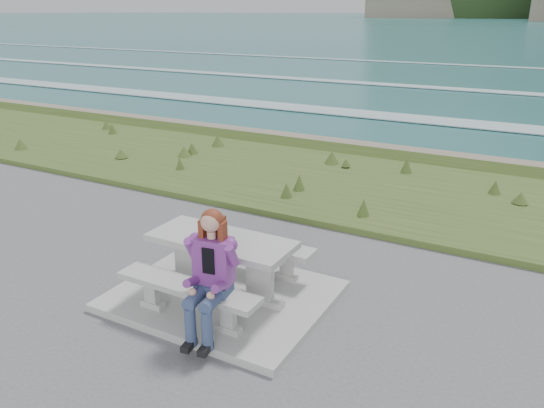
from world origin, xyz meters
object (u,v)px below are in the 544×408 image
at_px(picnic_table, 222,250).
at_px(bench_landward, 188,292).
at_px(seated_woman, 208,292).
at_px(bench_seaward, 251,247).

distance_m(picnic_table, bench_landward, 0.74).
xyz_separation_m(picnic_table, bench_landward, (0.00, -0.70, -0.23)).
relative_size(picnic_table, seated_woman, 1.27).
bearing_deg(bench_landward, seated_woman, -18.97).
distance_m(picnic_table, seated_woman, 0.92).
distance_m(picnic_table, bench_seaward, 0.74).
distance_m(bench_landward, seated_woman, 0.44).
xyz_separation_m(picnic_table, seated_woman, (0.39, -0.83, -0.06)).
relative_size(picnic_table, bench_seaward, 1.00).
bearing_deg(bench_landward, picnic_table, 90.00).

